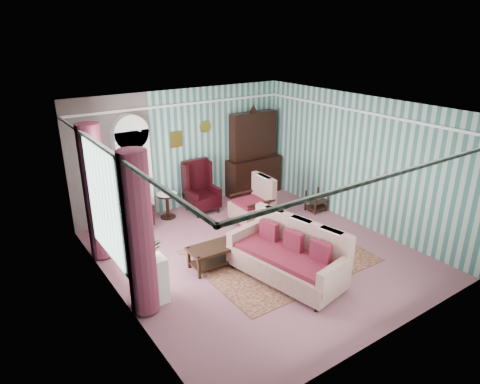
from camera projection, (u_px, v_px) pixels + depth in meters
floor at (257, 254)px, 8.52m from camera, size 6.00×6.00×0.00m
room_shell at (225, 161)px, 7.60m from camera, size 5.53×6.02×2.91m
bookcase at (134, 175)px, 9.58m from camera, size 0.80×0.28×2.24m
dresser_hutch at (254, 151)px, 11.18m from camera, size 1.50×0.56×2.36m
wingback_left at (132, 203)px, 9.33m from camera, size 0.76×0.80×1.25m
wingback_right at (202, 187)px, 10.25m from camera, size 0.76×0.80×1.25m
seated_woman at (132, 205)px, 9.34m from camera, size 0.44×0.40×1.18m
round_side_table at (167, 206)px, 10.04m from camera, size 0.50×0.50×0.60m
nest_table at (317, 200)px, 10.42m from camera, size 0.45×0.38×0.54m
plant_stand at (149, 282)px, 6.88m from camera, size 0.55×0.35×0.80m
rug at (279, 256)px, 8.45m from camera, size 3.20×2.60×0.01m
sofa at (287, 254)px, 7.50m from camera, size 1.38×2.28×1.02m
floral_armchair at (252, 201)px, 9.69m from camera, size 0.79×0.91×1.06m
coffee_table at (214, 257)px, 8.00m from camera, size 0.97×0.58×0.42m
potted_plant_a at (147, 251)px, 6.51m from camera, size 0.47×0.43×0.47m
potted_plant_b at (145, 241)px, 6.74m from camera, size 0.36×0.32×0.53m
potted_plant_c at (141, 250)px, 6.63m from camera, size 0.29×0.29×0.40m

